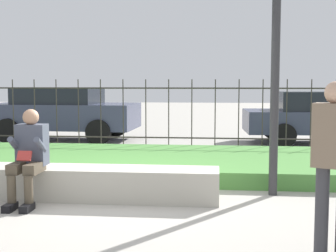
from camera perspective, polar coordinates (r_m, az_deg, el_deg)
The scene contains 9 objects.
ground_plane at distance 6.44m, azimuth -6.17°, elevation -8.88°, with size 60.00×60.00×0.00m, color #A8A399.
stone_bench at distance 6.44m, azimuth -8.16°, elevation -7.14°, with size 3.18×0.59×0.43m.
person_seated_reader at distance 6.32m, azimuth -16.59°, elevation -3.18°, with size 0.42×0.73×1.23m.
grass_berm at distance 8.54m, azimuth -3.09°, elevation -4.44°, with size 10.32×3.02×0.25m.
iron_fence at distance 10.54m, azimuth -1.32°, elevation 1.44°, with size 8.32×0.03×1.64m.
car_parked_right at distance 12.77m, azimuth 19.24°, elevation 1.16°, with size 4.56×1.97×1.34m.
car_parked_left at distance 13.13m, azimuth -12.64°, elevation 1.69°, with size 4.00×2.07×1.43m.
person_passerby at distance 4.33m, azimuth 19.60°, elevation -3.49°, with size 0.42×0.34×1.59m.
street_lamp at distance 6.71m, azimuth 13.10°, elevation 14.20°, with size 0.28×0.28×4.32m.
Camera 1 is at (1.31, -6.10, 1.58)m, focal length 50.00 mm.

